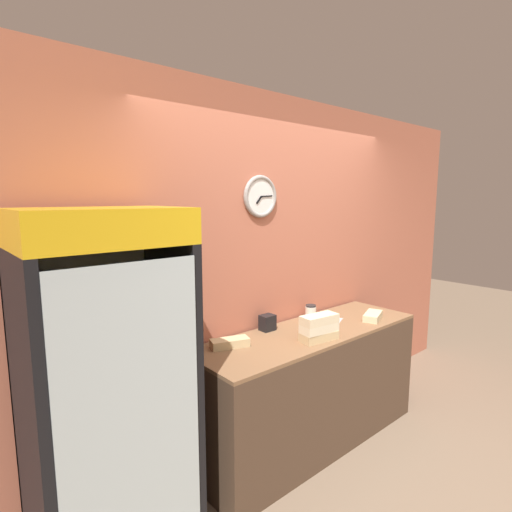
% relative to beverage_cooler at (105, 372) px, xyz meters
% --- Properties ---
extents(ground_plane, '(14.00, 14.00, 0.00)m').
position_rel_beverage_cooler_xyz_m(ground_plane, '(1.56, -0.90, -1.02)').
color(ground_plane, '#7A6651').
extents(wall_back, '(5.20, 0.09, 2.70)m').
position_rel_beverage_cooler_xyz_m(wall_back, '(1.56, 0.31, 0.33)').
color(wall_back, '#B7664C').
rests_on(wall_back, ground_plane).
extents(prep_counter, '(1.97, 0.61, 0.91)m').
position_rel_beverage_cooler_xyz_m(prep_counter, '(1.56, -0.05, -0.57)').
color(prep_counter, '#4C3828').
rests_on(prep_counter, ground_plane).
extents(beverage_cooler, '(0.78, 0.61, 1.87)m').
position_rel_beverage_cooler_xyz_m(beverage_cooler, '(0.00, 0.00, 0.00)').
color(beverage_cooler, black).
rests_on(beverage_cooler, ground_plane).
extents(sandwich_stack_bottom, '(0.29, 0.16, 0.06)m').
position_rel_beverage_cooler_xyz_m(sandwich_stack_bottom, '(1.44, -0.22, -0.08)').
color(sandwich_stack_bottom, tan).
rests_on(sandwich_stack_bottom, prep_counter).
extents(sandwich_stack_middle, '(0.29, 0.15, 0.06)m').
position_rel_beverage_cooler_xyz_m(sandwich_stack_middle, '(1.44, -0.22, -0.02)').
color(sandwich_stack_middle, beige).
rests_on(sandwich_stack_middle, sandwich_stack_bottom).
extents(sandwich_stack_top, '(0.29, 0.15, 0.06)m').
position_rel_beverage_cooler_xyz_m(sandwich_stack_top, '(1.44, -0.22, 0.05)').
color(sandwich_stack_top, beige).
rests_on(sandwich_stack_top, sandwich_stack_middle).
extents(sandwich_flat_left, '(0.28, 0.18, 0.06)m').
position_rel_beverage_cooler_xyz_m(sandwich_flat_left, '(0.88, 0.09, -0.08)').
color(sandwich_flat_left, tan).
rests_on(sandwich_flat_left, prep_counter).
extents(sandwich_flat_right, '(0.28, 0.20, 0.06)m').
position_rel_beverage_cooler_xyz_m(sandwich_flat_right, '(2.16, -0.19, -0.08)').
color(sandwich_flat_right, beige).
rests_on(sandwich_flat_right, prep_counter).
extents(chefs_knife, '(0.31, 0.17, 0.02)m').
position_rel_beverage_cooler_xyz_m(chefs_knife, '(1.79, -0.09, -0.10)').
color(chefs_knife, silver).
rests_on(chefs_knife, prep_counter).
extents(condiment_jar, '(0.09, 0.09, 0.11)m').
position_rel_beverage_cooler_xyz_m(condiment_jar, '(1.81, 0.19, -0.06)').
color(condiment_jar, silver).
rests_on(condiment_jar, prep_counter).
extents(napkin_dispenser, '(0.11, 0.09, 0.12)m').
position_rel_beverage_cooler_xyz_m(napkin_dispenser, '(1.31, 0.18, -0.05)').
color(napkin_dispenser, black).
rests_on(napkin_dispenser, prep_counter).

